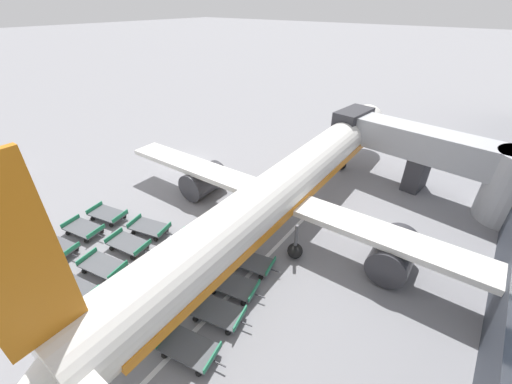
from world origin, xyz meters
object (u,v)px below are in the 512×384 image
baggage_dolly_row_mid_a_col_d (218,312)px  baggage_dolly_row_far_col_d (251,262)px  baggage_dolly_row_near_col_a (26,269)px  baggage_dolly_row_far_col_a (108,214)px  baggage_dolly_row_far_col_b (150,228)px  baggage_dolly_row_far_col_c (195,243)px  baggage_dolly_row_mid_a_col_c (154,287)px  baggage_dolly_row_mid_b_col_c (177,262)px  baggage_dolly_row_mid_a_col_b (103,266)px  baggage_dolly_row_mid_b_col_b (129,244)px  baggage_dolly_row_near_col_b (73,290)px  baggage_dolly_row_mid_b_col_a (84,229)px  airplane (287,187)px  baggage_dolly_row_near_col_d (189,348)px  baggage_dolly_row_mid_b_col_d (233,286)px  baggage_dolly_row_near_col_c (126,316)px  baggage_dolly_row_mid_a_col_a (57,247)px

baggage_dolly_row_mid_a_col_d → baggage_dolly_row_far_col_d: size_ratio=1.00×
baggage_dolly_row_near_col_a → baggage_dolly_row_far_col_a: size_ratio=1.00×
baggage_dolly_row_far_col_b → baggage_dolly_row_far_col_c: 4.32m
baggage_dolly_row_near_col_a → baggage_dolly_row_mid_a_col_c: size_ratio=1.00×
baggage_dolly_row_near_col_a → baggage_dolly_row_far_col_a: same height
baggage_dolly_row_mid_b_col_c → baggage_dolly_row_far_col_a: size_ratio=1.00×
baggage_dolly_row_mid_a_col_b → baggage_dolly_row_far_col_a: size_ratio=1.00×
baggage_dolly_row_mid_a_col_b → baggage_dolly_row_far_col_d: bearing=39.6°
baggage_dolly_row_far_col_a → baggage_dolly_row_mid_b_col_c: bearing=-0.9°
baggage_dolly_row_near_col_a → baggage_dolly_row_mid_b_col_b: (3.20, 5.74, 0.00)m
baggage_dolly_row_mid_b_col_b → baggage_dolly_row_far_col_c: 4.93m
baggage_dolly_row_near_col_b → baggage_dolly_row_mid_b_col_a: 6.57m
baggage_dolly_row_mid_b_col_c → baggage_dolly_row_far_col_d: 5.17m
airplane → baggage_dolly_row_far_col_b: airplane is taller
airplane → baggage_dolly_row_near_col_d: bearing=-79.8°
baggage_dolly_row_mid_a_col_b → baggage_dolly_row_mid_b_col_b: size_ratio=1.00×
baggage_dolly_row_mid_a_col_c → baggage_dolly_row_mid_b_col_b: 5.10m
baggage_dolly_row_near_col_b → baggage_dolly_row_mid_a_col_d: 9.40m
baggage_dolly_row_mid_b_col_b → baggage_dolly_row_far_col_a: bearing=166.9°
baggage_dolly_row_mid_b_col_d → baggage_dolly_row_far_col_c: bearing=164.8°
baggage_dolly_row_near_col_b → baggage_dolly_row_mid_a_col_d: same height
baggage_dolly_row_mid_b_col_b → baggage_dolly_row_near_col_a: bearing=-119.2°
baggage_dolly_row_near_col_a → baggage_dolly_row_near_col_c: size_ratio=1.00×
baggage_dolly_row_mid_b_col_d → airplane: bearing=99.4°
baggage_dolly_row_near_col_d → baggage_dolly_row_far_col_c: 8.45m
baggage_dolly_row_mid_a_col_c → baggage_dolly_row_mid_a_col_d: same height
baggage_dolly_row_mid_a_col_c → baggage_dolly_row_mid_a_col_d: size_ratio=1.00×
baggage_dolly_row_mid_a_col_a → baggage_dolly_row_mid_b_col_c: 9.33m
baggage_dolly_row_mid_b_col_d → baggage_dolly_row_mid_b_col_c: bearing=-170.0°
baggage_dolly_row_near_col_b → baggage_dolly_row_mid_b_col_d: bearing=39.7°
baggage_dolly_row_far_col_a → baggage_dolly_row_far_col_c: same height
baggage_dolly_row_near_col_b → baggage_dolly_row_far_col_b: (-1.51, 6.83, 0.00)m
baggage_dolly_row_near_col_a → baggage_dolly_row_mid_a_col_a: size_ratio=1.00×
baggage_dolly_row_near_col_b → baggage_dolly_row_mid_b_col_c: size_ratio=1.00×
baggage_dolly_row_mid_b_col_a → baggage_dolly_row_far_col_a: bearing=98.0°
baggage_dolly_row_mid_b_col_b → baggage_dolly_row_far_col_a: same height
baggage_dolly_row_near_col_a → baggage_dolly_row_near_col_d: (13.00, 2.90, 0.00)m
baggage_dolly_row_mid_a_col_c → baggage_dolly_row_far_col_c: size_ratio=1.00×
baggage_dolly_row_mid_a_col_c → baggage_dolly_row_far_col_b: same height
baggage_dolly_row_near_col_a → baggage_dolly_row_far_col_b: 8.39m
airplane → baggage_dolly_row_mid_a_col_a: bearing=-130.4°
baggage_dolly_row_mid_b_col_d → baggage_dolly_row_mid_a_col_d: bearing=-74.2°
baggage_dolly_row_near_col_a → baggage_dolly_row_mid_b_col_d: same height
baggage_dolly_row_far_col_a → baggage_dolly_row_far_col_b: same height
baggage_dolly_row_near_col_a → baggage_dolly_row_far_col_b: size_ratio=1.00×
baggage_dolly_row_mid_a_col_d → baggage_dolly_row_far_col_a: (-14.19, 1.41, 0.00)m
baggage_dolly_row_near_col_b → baggage_dolly_row_far_col_c: bearing=70.9°
baggage_dolly_row_mid_a_col_b → baggage_dolly_row_far_col_b: (-1.01, 4.56, 0.00)m
baggage_dolly_row_mid_b_col_a → baggage_dolly_row_far_col_b: 5.22m
baggage_dolly_row_mid_a_col_a → baggage_dolly_row_mid_a_col_d: size_ratio=1.00×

